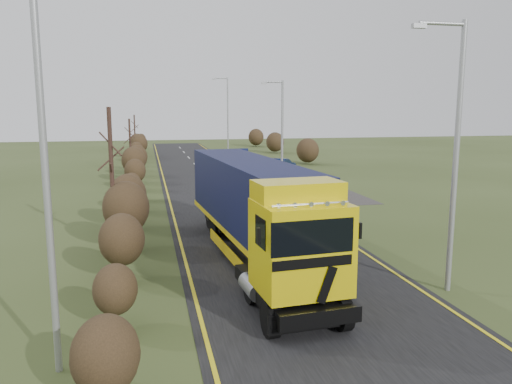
{
  "coord_description": "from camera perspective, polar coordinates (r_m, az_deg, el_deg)",
  "views": [
    {
      "loc": [
        -5.05,
        -17.45,
        5.99
      ],
      "look_at": [
        -0.45,
        3.44,
        2.39
      ],
      "focal_mm": 35.0,
      "sensor_mm": 36.0,
      "label": 1
    }
  ],
  "objects": [
    {
      "name": "lane_markings",
      "position": [
        28.25,
        -1.83,
        -2.65
      ],
      "size": [
        7.52,
        116.0,
        0.01
      ],
      "color": "yellow",
      "rests_on": "road"
    },
    {
      "name": "streetlight_mid",
      "position": [
        38.21,
        2.88,
        7.16
      ],
      "size": [
        1.72,
        0.18,
        8.06
      ],
      "color": "#96989B",
      "rests_on": "ground"
    },
    {
      "name": "layby",
      "position": [
        39.65,
        4.67,
        0.83
      ],
      "size": [
        6.0,
        18.0,
        0.02
      ],
      "primitive_type": "cube",
      "color": "#2C2927",
      "rests_on": "ground"
    },
    {
      "name": "streetlight_far",
      "position": [
        65.88,
        -3.37,
        9.11
      ],
      "size": [
        2.11,
        0.2,
        9.96
      ],
      "color": "#96989B",
      "rests_on": "ground"
    },
    {
      "name": "road",
      "position": [
        28.55,
        -1.95,
        -2.56
      ],
      "size": [
        8.0,
        120.0,
        0.02
      ],
      "primitive_type": "cube",
      "color": "black",
      "rests_on": "ground"
    },
    {
      "name": "car_red_hatchback",
      "position": [
        33.19,
        5.02,
        0.22
      ],
      "size": [
        1.9,
        3.87,
        1.27
      ],
      "primitive_type": "imported",
      "rotation": [
        0.0,
        0.0,
        3.03
      ],
      "color": "#AB2408",
      "rests_on": "ground"
    },
    {
      "name": "left_pole",
      "position": [
        11.65,
        -23.05,
        3.88
      ],
      "size": [
        0.16,
        0.16,
        9.99
      ],
      "primitive_type": "cylinder",
      "color": "#96989B",
      "rests_on": "ground"
    },
    {
      "name": "lorry",
      "position": [
        19.35,
        -0.12,
        -1.51
      ],
      "size": [
        3.37,
        14.58,
        4.02
      ],
      "rotation": [
        0.0,
        0.0,
        0.08
      ],
      "color": "black",
      "rests_on": "ground"
    },
    {
      "name": "warning_board",
      "position": [
        44.71,
        0.46,
        3.18
      ],
      "size": [
        0.66,
        0.11,
        1.74
      ],
      "color": "#96989B",
      "rests_on": "ground"
    },
    {
      "name": "hedgerow",
      "position": [
        25.74,
        -14.34,
        -0.54
      ],
      "size": [
        2.24,
        102.04,
        6.05
      ],
      "color": "black",
      "rests_on": "ground"
    },
    {
      "name": "ground",
      "position": [
        19.13,
        3.58,
        -8.72
      ],
      "size": [
        160.0,
        160.0,
        0.0
      ],
      "primitive_type": "plane",
      "color": "#33401B",
      "rests_on": "ground"
    },
    {
      "name": "speed_sign",
      "position": [
        33.85,
        4.27,
        1.91
      ],
      "size": [
        0.6,
        0.1,
        2.18
      ],
      "color": "#96989B",
      "rests_on": "ground"
    },
    {
      "name": "car_blue_sedan",
      "position": [
        45.38,
        2.77,
        2.91
      ],
      "size": [
        4.0,
        4.71,
        1.53
      ],
      "primitive_type": "imported",
      "rotation": [
        0.0,
        0.0,
        2.52
      ],
      "color": "black",
      "rests_on": "ground"
    },
    {
      "name": "streetlight_near",
      "position": [
        17.09,
        21.66,
        4.75
      ],
      "size": [
        1.85,
        0.18,
        8.67
      ],
      "color": "#96989B",
      "rests_on": "ground"
    }
  ]
}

